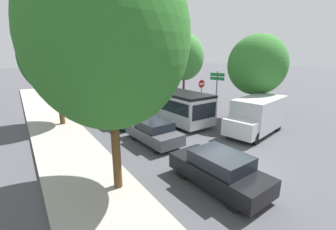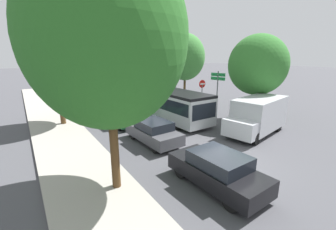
% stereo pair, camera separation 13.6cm
% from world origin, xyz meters
% --- Properties ---
extents(ground_plane, '(200.00, 200.00, 0.00)m').
position_xyz_m(ground_plane, '(0.00, 0.00, 0.00)').
color(ground_plane, '#47474C').
extents(kerb_strip_left, '(3.20, 37.12, 0.14)m').
position_xyz_m(kerb_strip_left, '(-5.80, 13.56, 0.07)').
color(kerb_strip_left, '#9E998E').
rests_on(kerb_strip_left, ground).
extents(articulated_bus, '(2.86, 15.88, 2.35)m').
position_xyz_m(articulated_bus, '(1.93, 11.80, 1.36)').
color(articulated_bus, silver).
rests_on(articulated_bus, ground).
extents(city_bus_rear, '(2.59, 11.42, 2.45)m').
position_xyz_m(city_bus_rear, '(-1.70, 27.12, 1.42)').
color(city_bus_rear, silver).
rests_on(city_bus_rear, ground).
extents(queued_car_black, '(1.89, 4.08, 1.39)m').
position_xyz_m(queued_car_black, '(-1.66, -1.00, 0.71)').
color(queued_car_black, black).
rests_on(queued_car_black, ground).
extents(queued_car_graphite, '(1.82, 3.94, 1.34)m').
position_xyz_m(queued_car_graphite, '(-1.47, 4.26, 0.68)').
color(queued_car_graphite, '#47474C').
rests_on(queued_car_graphite, ground).
extents(queued_car_green, '(1.90, 4.10, 1.40)m').
position_xyz_m(queued_car_green, '(-1.64, 8.73, 0.71)').
color(queued_car_green, '#236638').
rests_on(queued_car_green, ground).
extents(queued_car_tan, '(1.96, 4.23, 1.44)m').
position_xyz_m(queued_car_tan, '(-1.74, 14.14, 0.73)').
color(queued_car_tan, tan).
rests_on(queued_car_tan, ground).
extents(white_van, '(5.29, 2.89, 2.31)m').
position_xyz_m(white_van, '(4.90, 1.97, 1.24)').
color(white_van, '#B7BABF').
rests_on(white_van, ground).
extents(traffic_light, '(0.36, 0.39, 3.40)m').
position_xyz_m(traffic_light, '(0.19, 7.43, 2.50)').
color(traffic_light, '#56595E').
rests_on(traffic_light, ground).
extents(no_entry_sign, '(0.70, 0.08, 2.82)m').
position_xyz_m(no_entry_sign, '(5.99, 8.51, 1.88)').
color(no_entry_sign, '#56595E').
rests_on(no_entry_sign, ground).
extents(direction_sign_post, '(0.35, 1.38, 3.60)m').
position_xyz_m(direction_sign_post, '(6.97, 7.63, 2.55)').
color(direction_sign_post, '#56595E').
rests_on(direction_sign_post, ground).
extents(tree_left_near, '(5.19, 5.19, 8.50)m').
position_xyz_m(tree_left_near, '(-4.97, 0.93, 5.49)').
color(tree_left_near, '#51381E').
rests_on(tree_left_near, ground).
extents(tree_left_mid, '(4.38, 4.38, 7.37)m').
position_xyz_m(tree_left_mid, '(-5.25, 10.78, 4.80)').
color(tree_left_mid, '#51381E').
rests_on(tree_left_mid, ground).
extents(tree_right_near, '(4.24, 4.24, 6.44)m').
position_xyz_m(tree_right_near, '(7.36, 3.95, 4.12)').
color(tree_right_near, '#51381E').
rests_on(tree_right_near, ground).
extents(tree_right_mid, '(4.09, 4.09, 7.13)m').
position_xyz_m(tree_right_mid, '(7.25, 12.71, 4.72)').
color(tree_right_mid, '#51381E').
rests_on(tree_right_mid, ground).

